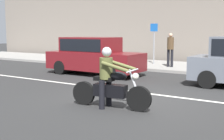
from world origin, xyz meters
The scene contains 7 objects.
ground_plane centered at (0.00, 0.00, 0.00)m, with size 80.00×80.00×0.00m, color #292929.
sidewalk_slab centered at (0.00, 8.00, 0.07)m, with size 40.00×4.40×0.14m, color gray.
lane_marking_stripe centered at (0.66, 0.90, 0.00)m, with size 18.00×0.14×0.01m, color silver.
motorcycle_with_rider_olive centered at (-0.16, -1.25, 0.65)m, with size 2.22×0.73×1.58m.
parked_sedan_maroon centered at (-4.21, 3.44, 0.88)m, with size 4.52×1.82×1.72m.
street_sign_post centered at (-3.30, 8.01, 1.56)m, with size 0.44×0.08×2.33m.
pedestrian_bystander centered at (-1.93, 7.11, 1.17)m, with size 0.34×0.34×1.76m.
Camera 1 is at (4.02, -7.51, 1.96)m, focal length 47.55 mm.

